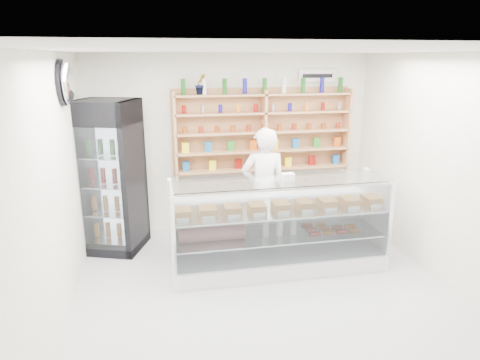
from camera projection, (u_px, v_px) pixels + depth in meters
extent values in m
plane|color=#B5B5BA|center=(270.00, 304.00, 4.92)|extent=(5.00, 5.00, 0.00)
plane|color=white|center=(276.00, 50.00, 4.15)|extent=(5.00, 5.00, 0.00)
plane|color=white|center=(231.00, 143.00, 6.89)|extent=(4.50, 0.00, 4.50)
plane|color=white|center=(403.00, 328.00, 2.18)|extent=(4.50, 0.00, 4.50)
plane|color=white|center=(47.00, 201.00, 4.11)|extent=(0.00, 5.00, 5.00)
plane|color=white|center=(460.00, 177.00, 4.96)|extent=(0.00, 5.00, 5.00)
cube|color=white|center=(277.00, 259.00, 5.76)|extent=(2.82, 0.80, 0.23)
cube|color=white|center=(271.00, 220.00, 6.00)|extent=(2.82, 0.05, 0.59)
cube|color=silver|center=(278.00, 234.00, 5.66)|extent=(2.70, 0.70, 0.02)
cube|color=silver|center=(279.00, 209.00, 5.57)|extent=(2.76, 0.73, 0.02)
cube|color=silver|center=(287.00, 228.00, 5.23)|extent=(2.76, 0.11, 0.98)
cube|color=silver|center=(281.00, 181.00, 5.41)|extent=(2.76, 0.56, 0.01)
imported|color=white|center=(264.00, 189.00, 6.20)|extent=(0.69, 0.48, 1.80)
cube|color=black|center=(111.00, 177.00, 6.10)|extent=(1.00, 0.98, 2.18)
cube|color=#260431|center=(112.00, 115.00, 5.55)|extent=(0.73, 0.29, 0.31)
cube|color=silver|center=(119.00, 190.00, 5.82)|extent=(0.62, 0.23, 1.72)
cube|color=tan|center=(175.00, 135.00, 6.52)|extent=(0.04, 0.28, 1.33)
cube|color=tan|center=(264.00, 132.00, 6.78)|extent=(0.04, 0.28, 1.33)
cube|color=tan|center=(346.00, 129.00, 7.05)|extent=(0.04, 0.28, 1.33)
cube|color=tan|center=(263.00, 168.00, 6.95)|extent=(2.80, 0.28, 0.03)
cube|color=tan|center=(264.00, 150.00, 6.86)|extent=(2.80, 0.28, 0.03)
cube|color=tan|center=(264.00, 132.00, 6.78)|extent=(2.80, 0.28, 0.03)
cube|color=tan|center=(264.00, 113.00, 6.70)|extent=(2.80, 0.28, 0.03)
cube|color=tan|center=(264.00, 94.00, 6.62)|extent=(2.80, 0.28, 0.03)
imported|color=#1E6626|center=(200.00, 84.00, 6.39)|extent=(0.21, 0.19, 0.31)
ellipsoid|color=silver|center=(67.00, 83.00, 4.97)|extent=(0.15, 0.50, 0.50)
cube|color=white|center=(317.00, 76.00, 6.84)|extent=(0.62, 0.03, 0.20)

